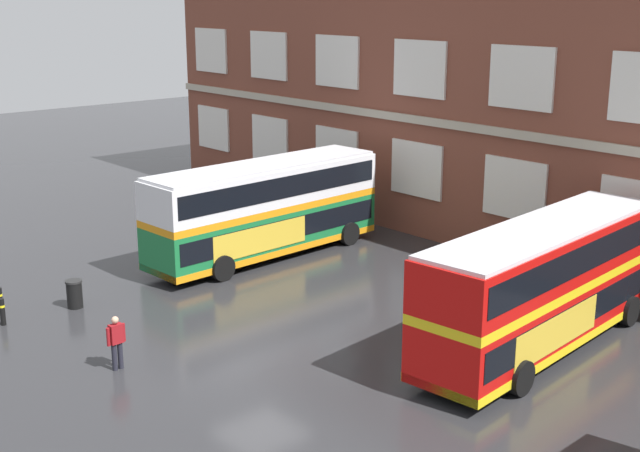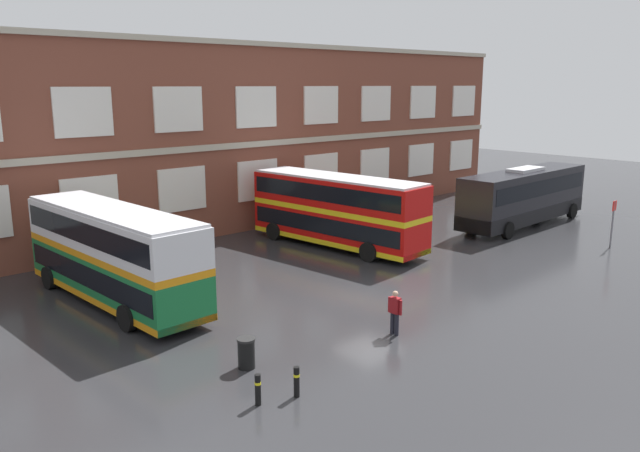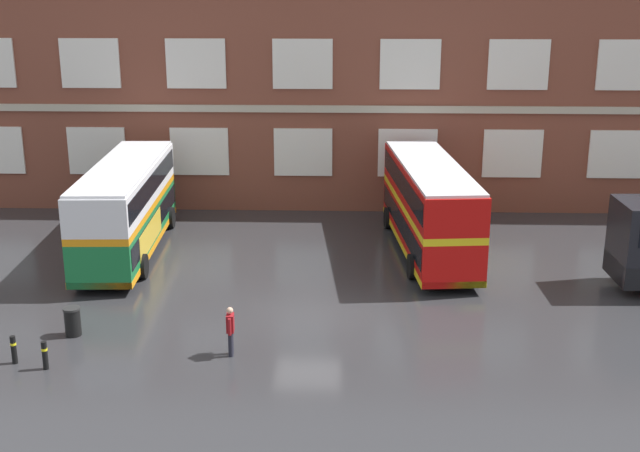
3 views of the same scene
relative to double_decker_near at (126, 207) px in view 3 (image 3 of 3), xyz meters
name	(u,v)px [view 3 (image 3 of 3)]	position (x,y,z in m)	size (l,w,h in m)	color
ground_plane	(310,294)	(8.41, -4.78, -2.15)	(120.00, 120.00, 0.00)	#2B2B2D
brick_terminal_building	(355,94)	(10.24, 11.19, 3.53)	(54.22, 8.19, 11.65)	brown
double_decker_near	(126,207)	(0.00, 0.00, 0.00)	(3.22, 11.10, 4.07)	#197038
double_decker_middle	(429,206)	(13.51, 0.53, 0.00)	(3.64, 11.19, 4.07)	red
waiting_passenger	(230,329)	(6.04, -10.35, -1.22)	(0.26, 0.63, 1.70)	black
station_litter_bin	(73,321)	(0.32, -8.96, -1.63)	(0.60, 0.60, 1.03)	black
safety_bollard_west	(45,355)	(0.26, -11.57, -1.66)	(0.19, 0.19, 0.95)	black
safety_bollard_east	(14,349)	(-0.89, -11.19, -1.66)	(0.19, 0.19, 0.95)	black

